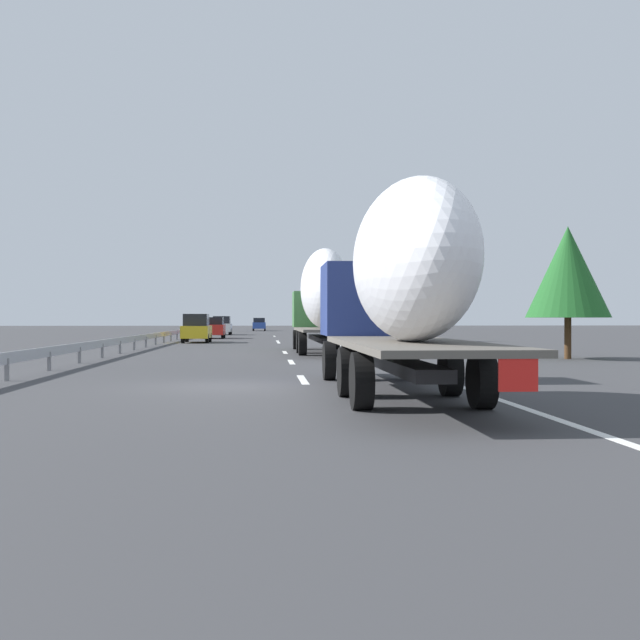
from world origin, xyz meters
TOP-DOWN VIEW (x-y plane):
  - ground_plane at (40.00, 0.00)m, footprint 260.00×260.00m
  - lane_stripe_0 at (2.00, -1.80)m, footprint 3.20×0.20m
  - lane_stripe_1 at (10.61, -1.80)m, footprint 3.20×0.20m
  - lane_stripe_2 at (19.11, -1.80)m, footprint 3.20×0.20m
  - lane_stripe_3 at (34.66, -1.80)m, footprint 3.20×0.20m
  - lane_stripe_4 at (38.58, -1.80)m, footprint 3.20×0.20m
  - lane_stripe_5 at (53.94, -1.80)m, footprint 3.20×0.20m
  - lane_stripe_6 at (55.67, -1.80)m, footprint 3.20×0.20m
  - edge_line_right at (45.00, -5.50)m, footprint 110.00×0.20m
  - truck_lead at (18.55, -3.60)m, footprint 13.24×2.55m
  - truck_trailing at (-2.84, -3.60)m, footprint 12.58×2.55m
  - car_blue_sedan at (88.63, -0.20)m, footprint 4.53×1.79m
  - car_yellow_coupe at (35.46, 3.84)m, footprint 4.55×1.84m
  - car_white_van at (62.00, 3.48)m, footprint 4.40×1.91m
  - car_red_compact at (46.97, 3.36)m, footprint 4.08×1.74m
  - road_sign at (38.38, -6.70)m, footprint 0.10×0.90m
  - tree_0 at (12.11, -13.15)m, footprint 3.41×3.41m
  - tree_1 at (86.24, -11.73)m, footprint 2.54×2.54m
  - tree_2 at (37.49, -10.68)m, footprint 2.53×2.53m
  - guardrail_median at (43.00, 6.00)m, footprint 94.00×0.10m

SIDE VIEW (x-z plane):
  - ground_plane at x=40.00m, z-range 0.00..0.00m
  - lane_stripe_0 at x=2.00m, z-range 0.00..0.01m
  - lane_stripe_1 at x=10.61m, z-range 0.00..0.01m
  - lane_stripe_2 at x=19.11m, z-range 0.00..0.01m
  - lane_stripe_3 at x=34.66m, z-range 0.00..0.01m
  - lane_stripe_4 at x=38.58m, z-range 0.00..0.01m
  - lane_stripe_5 at x=53.94m, z-range 0.00..0.01m
  - lane_stripe_6 at x=55.67m, z-range 0.00..0.01m
  - edge_line_right at x=45.00m, z-range 0.00..0.01m
  - guardrail_median at x=43.00m, z-range 0.20..0.96m
  - car_red_compact at x=46.97m, z-range 0.02..1.79m
  - car_blue_sedan at x=88.63m, z-range 0.02..1.79m
  - car_white_van at x=62.00m, z-range 0.00..1.91m
  - car_yellow_coupe at x=35.46m, z-range -0.01..1.97m
  - road_sign at x=38.38m, z-range 0.62..3.87m
  - truck_trailing at x=-2.84m, z-range 0.27..4.56m
  - truck_lead at x=18.55m, z-range 0.26..5.19m
  - tree_0 at x=12.11m, z-range 0.84..6.26m
  - tree_1 at x=86.24m, z-range 0.61..6.87m
  - tree_2 at x=37.49m, z-range 0.87..6.66m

